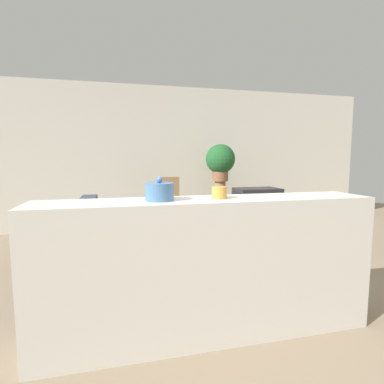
# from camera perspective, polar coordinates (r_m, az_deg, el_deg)

# --- Properties ---
(ground_plane) EXTENTS (14.00, 14.00, 0.00)m
(ground_plane) POSITION_cam_1_polar(r_m,az_deg,el_deg) (2.80, 1.08, -21.94)
(ground_plane) COLOR gray
(wall_back) EXTENTS (9.00, 0.06, 2.70)m
(wall_back) POSITION_cam_1_polar(r_m,az_deg,el_deg) (5.85, -7.61, 6.52)
(wall_back) COLOR beige
(wall_back) RESTS_ON ground_plane
(couch) EXTENTS (0.84, 1.87, 0.81)m
(couch) POSITION_cam_1_polar(r_m,az_deg,el_deg) (3.75, -15.58, -10.06)
(couch) COLOR #384256
(couch) RESTS_ON ground_plane
(tv_stand) EXTENTS (0.71, 0.47, 0.41)m
(tv_stand) POSITION_cam_1_polar(r_m,az_deg,el_deg) (4.97, 12.15, -6.84)
(tv_stand) COLOR #9E754C
(tv_stand) RESTS_ON ground_plane
(television) EXTENTS (0.71, 0.45, 0.45)m
(television) POSITION_cam_1_polar(r_m,az_deg,el_deg) (4.89, 12.20, -1.92)
(television) COLOR #232328
(television) RESTS_ON tv_stand
(wooden_chair) EXTENTS (0.44, 0.44, 1.01)m
(wooden_chair) POSITION_cam_1_polar(r_m,az_deg,el_deg) (5.19, -4.34, -2.28)
(wooden_chair) COLOR #9E754C
(wooden_chair) RESTS_ON ground_plane
(plant_stand) EXTENTS (0.20, 0.20, 0.93)m
(plant_stand) POSITION_cam_1_polar(r_m,az_deg,el_deg) (5.50, 5.34, -2.72)
(plant_stand) COLOR #9E754C
(plant_stand) RESTS_ON ground_plane
(potted_plant) EXTENTS (0.53, 0.53, 0.66)m
(potted_plant) POSITION_cam_1_polar(r_m,az_deg,el_deg) (5.43, 5.43, 5.99)
(potted_plant) COLOR #8E5B3D
(potted_plant) RESTS_ON plant_stand
(foreground_counter) EXTENTS (2.49, 0.44, 1.04)m
(foreground_counter) POSITION_cam_1_polar(r_m,az_deg,el_deg) (2.31, 3.21, -14.19)
(foreground_counter) COLOR silver
(foreground_counter) RESTS_ON ground_plane
(decorative_bowl) EXTENTS (0.20, 0.20, 0.17)m
(decorative_bowl) POSITION_cam_1_polar(r_m,az_deg,el_deg) (2.10, -6.19, 0.09)
(decorative_bowl) COLOR #4C7AAD
(decorative_bowl) RESTS_ON foreground_counter
(candle_jar) EXTENTS (0.11, 0.11, 0.09)m
(candle_jar) POSITION_cam_1_polar(r_m,az_deg,el_deg) (2.20, 5.25, -0.10)
(candle_jar) COLOR gold
(candle_jar) RESTS_ON foreground_counter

